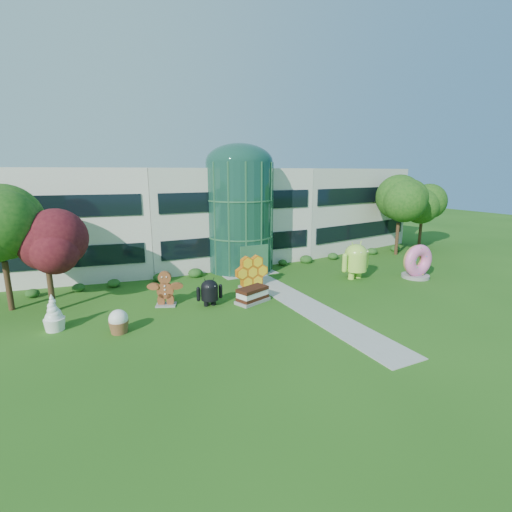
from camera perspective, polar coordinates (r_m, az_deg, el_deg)
name	(u,v)px	position (r m, az deg, el deg)	size (l,w,h in m)	color
ground	(314,310)	(25.18, 8.87, -8.23)	(140.00, 140.00, 0.00)	#215114
building	(217,213)	(39.78, -6.02, 6.53)	(46.00, 15.00, 9.30)	beige
atrium	(240,217)	(34.23, -2.50, 5.99)	(6.00, 6.00, 9.80)	#194738
walkway	(297,301)	(26.72, 6.39, -6.85)	(2.40, 20.00, 0.04)	#9E9E93
tree_red	(48,267)	(27.31, -29.35, -1.50)	(4.00, 4.00, 6.00)	#3F0C14
trees_backdrop	(236,223)	(35.23, -3.15, 5.03)	(52.00, 8.00, 8.40)	#154611
android_green	(356,258)	(32.69, 15.10, -0.35)	(3.12, 2.08, 3.54)	#A3DC46
android_black	(210,291)	(25.55, -7.16, -5.30)	(1.89, 1.27, 2.15)	black
donut	(417,261)	(34.70, 23.50, -0.71)	(2.87, 1.38, 2.98)	#EB59A6
gingerbread	(165,288)	(26.05, -13.79, -4.85)	(2.67, 1.03, 2.47)	brown
ice_cream_sandwich	(252,295)	(26.16, -0.54, -5.98)	(2.45, 1.22, 1.09)	black
honeycomb	(252,273)	(29.32, -0.67, -2.64)	(2.94, 1.05, 2.31)	yellow
froyo	(53,313)	(24.50, -28.73, -7.64)	(1.26, 1.26, 2.16)	white
cupcake	(119,321)	(22.74, -20.39, -9.39)	(1.16, 1.16, 1.39)	white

